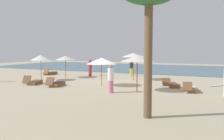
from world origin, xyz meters
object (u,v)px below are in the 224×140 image
person_0 (111,79)px  lounger_0 (34,82)px  surfboard (220,85)px  lounger_3 (192,89)px  lounger_5 (172,85)px  lounger_1 (57,84)px  person_4 (90,68)px  umbrella_1 (66,58)px  umbrella_2 (101,61)px  umbrella_3 (134,55)px  umbrella_0 (41,58)px  lounger_4 (50,73)px  umbrella_4 (137,59)px  person_1 (131,67)px

person_0 → lounger_0: bearing=172.8°
person_0 → surfboard: 8.69m
lounger_3 → lounger_5: (-1.54, 1.47, -0.01)m
lounger_1 → lounger_5: bearing=22.6°
person_4 → umbrella_1: bearing=-123.6°
umbrella_2 → umbrella_3: size_ratio=0.94×
lounger_0 → person_4: bearing=82.5°
lounger_0 → surfboard: lounger_0 is taller
umbrella_2 → surfboard: 8.93m
umbrella_2 → lounger_1: umbrella_2 is taller
lounger_5 → surfboard: (3.00, 2.32, -0.13)m
lounger_3 → lounger_1: bearing=-169.4°
lounger_0 → lounger_5: lounger_0 is taller
umbrella_1 → lounger_5: 10.58m
umbrella_0 → person_4: umbrella_0 is taller
umbrella_0 → lounger_4: 5.26m
surfboard → lounger_3: bearing=-111.0°
lounger_0 → lounger_3: 11.48m
umbrella_2 → surfboard: bearing=26.7°
person_0 → umbrella_3: bearing=98.6°
umbrella_4 → surfboard: size_ratio=1.04×
lounger_4 → person_1: (8.12, 2.41, 0.73)m
lounger_1 → person_4: (-1.25, 6.99, 0.66)m
surfboard → person_0: bearing=-133.3°
umbrella_1 → person_4: (1.40, 2.11, -1.01)m
lounger_4 → person_1: size_ratio=0.94×
umbrella_0 → lounger_0: 3.01m
umbrella_0 → lounger_5: (10.96, 0.97, -1.78)m
lounger_5 → lounger_1: bearing=-157.4°
umbrella_2 → lounger_4: size_ratio=1.33×
lounger_5 → surfboard: 3.80m
lounger_3 → lounger_5: 2.13m
lounger_0 → umbrella_1: bearing=95.8°
umbrella_3 → lounger_4: bearing=176.1°
person_0 → lounger_1: bearing=170.5°
surfboard → lounger_5: bearing=-142.3°
lounger_3 → person_4: bearing=153.3°
umbrella_3 → umbrella_4: 5.87m
umbrella_1 → umbrella_3: size_ratio=0.87×
umbrella_0 → surfboard: 14.47m
umbrella_2 → person_0: size_ratio=1.28×
person_0 → person_1: person_1 is taller
umbrella_0 → person_0: (8.03, -3.01, -1.09)m
person_1 → lounger_3: bearing=-46.4°
lounger_1 → person_0: size_ratio=1.02×
umbrella_2 → umbrella_4: 3.36m
lounger_5 → person_4: size_ratio=1.05×
umbrella_2 → person_0: 3.18m
lounger_3 → surfboard: size_ratio=0.82×
person_0 → umbrella_1: bearing=142.5°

